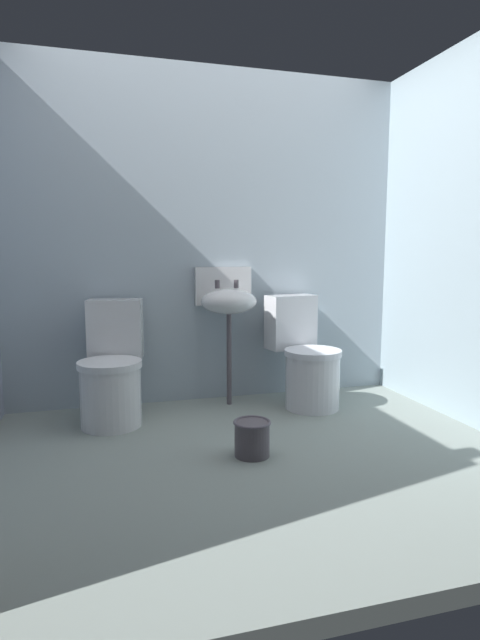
# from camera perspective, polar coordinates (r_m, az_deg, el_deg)

# --- Properties ---
(ground_plane) EXTENTS (3.29, 2.56, 0.08)m
(ground_plane) POSITION_cam_1_polar(r_m,az_deg,el_deg) (2.91, 1.50, -15.31)
(ground_plane) COLOR gray
(wall_back) EXTENTS (3.29, 0.10, 2.40)m
(wall_back) POSITION_cam_1_polar(r_m,az_deg,el_deg) (3.78, -3.59, 9.23)
(wall_back) COLOR #9EAEBA
(wall_back) RESTS_ON ground
(wall_right) EXTENTS (0.10, 2.36, 2.40)m
(wall_right) POSITION_cam_1_polar(r_m,az_deg,el_deg) (3.51, 25.32, 8.66)
(wall_right) COLOR #9FB5BF
(wall_right) RESTS_ON ground
(toilet_left) EXTENTS (0.47, 0.65, 0.78)m
(toilet_left) POSITION_cam_1_polar(r_m,az_deg,el_deg) (3.38, -14.23, -5.83)
(toilet_left) COLOR white
(toilet_left) RESTS_ON ground
(toilet_right) EXTENTS (0.48, 0.65, 0.78)m
(toilet_right) POSITION_cam_1_polar(r_m,az_deg,el_deg) (3.66, 7.43, -4.62)
(toilet_right) COLOR silver
(toilet_right) RESTS_ON ground
(sink) EXTENTS (0.42, 0.35, 0.99)m
(sink) POSITION_cam_1_polar(r_m,az_deg,el_deg) (3.60, -1.37, 2.22)
(sink) COLOR #524A51
(sink) RESTS_ON ground
(bucket) EXTENTS (0.21, 0.21, 0.19)m
(bucket) POSITION_cam_1_polar(r_m,az_deg,el_deg) (2.80, 1.37, -13.11)
(bucket) COLOR #524A51
(bucket) RESTS_ON ground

